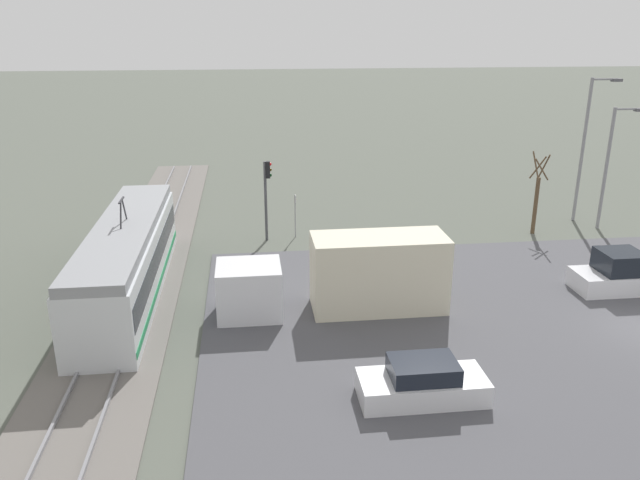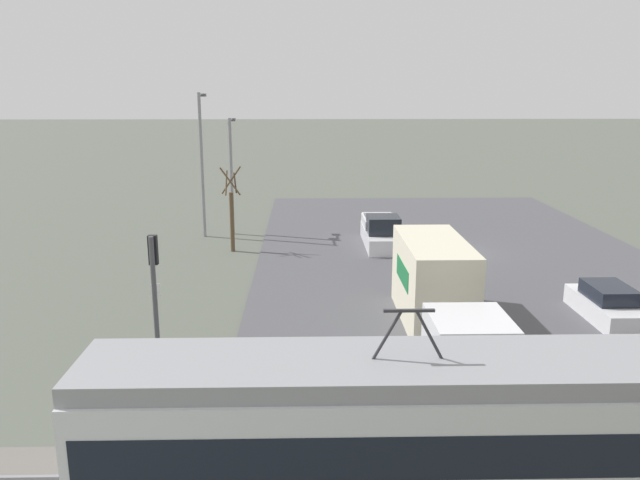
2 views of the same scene
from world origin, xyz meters
The scene contains 11 objects.
ground_plane centered at (0.00, 0.00, 0.00)m, with size 320.00×320.00×0.00m, color #565B51.
road_surface centered at (0.00, 0.00, 0.04)m, with size 22.01×36.37×0.08m.
light_rail_tram centered at (6.19, 21.70, 1.73)m, with size 14.32×2.79×4.52m.
box_truck centered at (3.34, 11.97, 1.61)m, with size 2.46×9.88×3.31m.
pickup_truck centered at (3.90, -1.63, 0.80)m, with size 2.00×5.62×1.92m.
sedan_car_0 centered at (-3.81, 10.60, 0.66)m, with size 1.81×4.25×1.41m.
traffic_light_pole centered at (13.24, 15.04, 3.06)m, with size 0.28×0.47×4.67m.
street_tree centered at (12.62, -0.85, 2.23)m, with size 1.16×0.96×4.91m.
street_lamp_near_crossing centered at (13.10, -5.50, 4.31)m, with size 0.36×1.95×7.39m.
street_lamp_mid_block centered at (14.82, -4.79, 5.11)m, with size 0.36×1.95×8.94m.
no_parking_sign centered at (13.63, 13.41, 1.55)m, with size 0.32×0.08×2.57m.
Camera 2 is at (8.38, 34.18, 9.17)m, focal length 35.00 mm.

